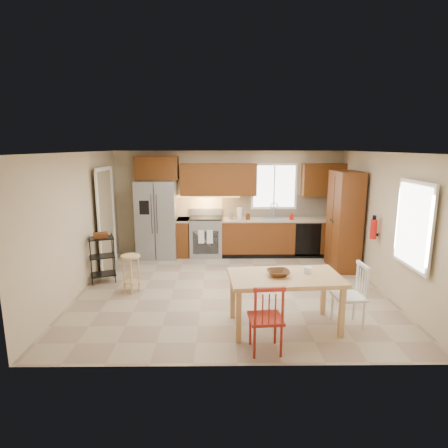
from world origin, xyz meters
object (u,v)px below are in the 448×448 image
at_px(chair_red, 266,317).
at_px(utility_cart, 102,259).
at_px(chair_white, 349,295).
at_px(table_jar, 308,272).
at_px(soap_bottle, 292,216).
at_px(fire_extinguisher, 374,229).
at_px(bar_stool, 131,274).
at_px(refrigerator, 157,219).
at_px(table_bowl, 278,276).
at_px(range_stove, 206,237).
at_px(dining_table, 284,302).
at_px(pantry, 344,221).

relative_size(chair_red, utility_cart, 1.00).
relative_size(chair_white, table_jar, 6.76).
relative_size(soap_bottle, table_jar, 1.38).
distance_m(fire_extinguisher, bar_stool, 4.52).
bearing_deg(fire_extinguisher, bar_stool, -176.34).
relative_size(refrigerator, utility_cart, 1.96).
relative_size(table_bowl, table_jar, 2.33).
height_order(table_bowl, bar_stool, table_bowl).
bearing_deg(table_bowl, table_jar, 12.53).
bearing_deg(soap_bottle, range_stove, 177.60).
xyz_separation_m(fire_extinguisher, dining_table, (-1.91, -1.65, -0.71)).
distance_m(refrigerator, fire_extinguisher, 4.76).
xyz_separation_m(refrigerator, chair_red, (2.07, -4.28, -0.44)).
bearing_deg(soap_bottle, table_jar, -96.73).
relative_size(fire_extinguisher, utility_cart, 0.39).
xyz_separation_m(refrigerator, range_stove, (1.15, 0.06, -0.45)).
xyz_separation_m(fire_extinguisher, table_bowl, (-2.01, -1.65, -0.32)).
height_order(pantry, chair_red, pantry).
bearing_deg(bar_stool, table_jar, -14.86).
bearing_deg(chair_white, pantry, -20.37).
height_order(range_stove, chair_red, chair_red).
bearing_deg(dining_table, chair_red, -122.66).
distance_m(chair_white, bar_stool, 3.73).
xyz_separation_m(fire_extinguisher, bar_stool, (-4.45, -0.28, -0.75)).
xyz_separation_m(chair_white, utility_cart, (-4.17, 1.86, -0.00)).
height_order(dining_table, chair_white, chair_white).
bearing_deg(table_bowl, pantry, 56.19).
relative_size(table_bowl, bar_stool, 0.46).
bearing_deg(bar_stool, dining_table, -19.46).
xyz_separation_m(chair_red, utility_cart, (-2.87, 2.56, -0.00)).
height_order(table_bowl, utility_cart, utility_cart).
bearing_deg(refrigerator, soap_bottle, -0.45).
relative_size(chair_red, table_jar, 6.76).
relative_size(pantry, chair_red, 2.25).
distance_m(table_jar, utility_cart, 4.01).
relative_size(range_stove, chair_red, 0.99).
xyz_separation_m(dining_table, chair_red, (-0.35, -0.65, 0.08)).
bearing_deg(dining_table, range_stove, 104.62).
relative_size(fire_extinguisher, chair_red, 0.39).
relative_size(range_stove, pantry, 0.44).
xyz_separation_m(table_bowl, utility_cart, (-3.12, 1.91, -0.32)).
distance_m(refrigerator, bar_stool, 2.33).
distance_m(pantry, dining_table, 3.27).
relative_size(table_jar, utility_cart, 0.15).
bearing_deg(table_jar, range_stove, 114.25).
xyz_separation_m(table_jar, bar_stool, (-2.88, 1.27, -0.47)).
height_order(refrigerator, soap_bottle, refrigerator).
xyz_separation_m(range_stove, utility_cart, (-1.95, -1.78, 0.01)).
distance_m(refrigerator, range_stove, 1.24).
distance_m(refrigerator, dining_table, 4.39).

